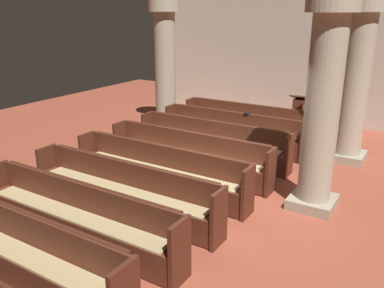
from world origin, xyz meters
TOP-DOWN VIEW (x-y plane):
  - ground_plane at (0.00, 0.00)m, footprint 19.20×19.20m
  - back_wall at (0.00, 6.08)m, footprint 10.00×0.16m
  - pew_row_0 at (-0.98, 3.54)m, footprint 3.67×0.46m
  - pew_row_1 at (-0.98, 2.53)m, footprint 3.67×0.46m
  - pew_row_2 at (-0.98, 1.52)m, footprint 3.67×0.47m
  - pew_row_3 at (-0.98, 0.50)m, footprint 3.67×0.46m
  - pew_row_4 at (-0.98, -0.51)m, footprint 3.67×0.46m
  - pew_row_5 at (-0.98, -1.53)m, footprint 3.67×0.47m
  - pew_row_6 at (-0.98, -2.54)m, footprint 3.67×0.46m
  - pew_row_7 at (-0.98, -3.56)m, footprint 3.67×0.46m
  - pillar_aisle_side at (1.64, 3.15)m, footprint 0.87×0.87m
  - pillar_far_side at (-3.55, 3.38)m, footprint 0.87×0.87m
  - pillar_aisle_rear at (1.64, 0.41)m, footprint 0.81×0.81m
  - lectern at (0.00, 4.69)m, footprint 0.48×0.45m
  - hymn_book at (-0.67, 2.72)m, footprint 0.13×0.19m

SIDE VIEW (x-z plane):
  - ground_plane at x=0.00m, z-range 0.00..0.00m
  - lectern at x=0.00m, z-range -0.09..0.99m
  - pew_row_0 at x=-0.98m, z-range 0.03..0.91m
  - pew_row_1 at x=-0.98m, z-range 0.03..0.91m
  - pew_row_2 at x=-0.98m, z-range 0.03..0.91m
  - pew_row_3 at x=-0.98m, z-range 0.03..0.91m
  - pew_row_4 at x=-0.98m, z-range 0.03..0.91m
  - pew_row_5 at x=-0.98m, z-range 0.03..0.91m
  - pew_row_6 at x=-0.98m, z-range 0.03..0.91m
  - pew_row_7 at x=-0.98m, z-range 0.03..0.91m
  - hymn_book at x=-0.67m, z-range 0.88..0.90m
  - pillar_aisle_rear at x=1.64m, z-range 0.07..3.60m
  - pillar_aisle_side at x=1.64m, z-range 0.07..3.60m
  - pillar_far_side at x=-3.55m, z-range 0.07..3.60m
  - back_wall at x=0.00m, z-range 0.00..4.50m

